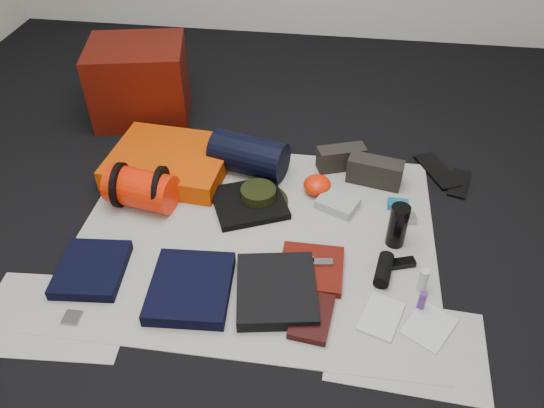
# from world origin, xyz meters

# --- Properties ---
(floor) EXTENTS (4.50, 4.50, 0.02)m
(floor) POSITION_xyz_m (0.00, 0.00, -0.01)
(floor) COLOR black
(floor) RESTS_ON ground
(newspaper_mat) EXTENTS (1.60, 1.30, 0.01)m
(newspaper_mat) POSITION_xyz_m (0.00, 0.00, 0.00)
(newspaper_mat) COLOR beige
(newspaper_mat) RESTS_ON floor
(newspaper_sheet_front_left) EXTENTS (0.61, 0.44, 0.00)m
(newspaper_sheet_front_left) POSITION_xyz_m (-0.70, -0.55, 0.00)
(newspaper_sheet_front_left) COLOR beige
(newspaper_sheet_front_left) RESTS_ON floor
(newspaper_sheet_front_right) EXTENTS (0.60, 0.43, 0.00)m
(newspaper_sheet_front_right) POSITION_xyz_m (0.65, -0.50, 0.00)
(newspaper_sheet_front_right) COLOR beige
(newspaper_sheet_front_right) RESTS_ON floor
(red_cabinet) EXTENTS (0.61, 0.54, 0.44)m
(red_cabinet) POSITION_xyz_m (-0.83, 0.94, 0.22)
(red_cabinet) COLOR #4E0E05
(red_cabinet) RESTS_ON floor
(sleeping_pad) EXTENTS (0.62, 0.52, 0.11)m
(sleeping_pad) POSITION_xyz_m (-0.52, 0.42, 0.06)
(sleeping_pad) COLOR #D34202
(sleeping_pad) RESTS_ON newspaper_mat
(stuff_sack) EXTENTS (0.35, 0.24, 0.19)m
(stuff_sack) POSITION_xyz_m (-0.57, 0.13, 0.10)
(stuff_sack) COLOR red
(stuff_sack) RESTS_ON newspaper_mat
(sack_strap_left) EXTENTS (0.02, 0.22, 0.22)m
(sack_strap_left) POSITION_xyz_m (-0.67, 0.13, 0.11)
(sack_strap_left) COLOR black
(sack_strap_left) RESTS_ON newspaper_mat
(sack_strap_right) EXTENTS (0.03, 0.22, 0.22)m
(sack_strap_right) POSITION_xyz_m (-0.47, 0.13, 0.11)
(sack_strap_right) COLOR black
(sack_strap_right) RESTS_ON newspaper_mat
(navy_duffel) EXTENTS (0.42, 0.29, 0.20)m
(navy_duffel) POSITION_xyz_m (-0.11, 0.47, 0.11)
(navy_duffel) COLOR black
(navy_duffel) RESTS_ON newspaper_mat
(boonie_brim) EXTENTS (0.29, 0.29, 0.01)m
(boonie_brim) POSITION_xyz_m (-0.02, 0.23, 0.01)
(boonie_brim) COLOR black
(boonie_brim) RESTS_ON newspaper_mat
(boonie_crown) EXTENTS (0.17, 0.17, 0.07)m
(boonie_crown) POSITION_xyz_m (-0.02, 0.23, 0.05)
(boonie_crown) COLOR black
(boonie_crown) RESTS_ON boonie_brim
(hiking_boot_left) EXTENTS (0.26, 0.17, 0.12)m
(hiking_boot_left) POSITION_xyz_m (0.36, 0.57, 0.07)
(hiking_boot_left) COLOR black
(hiking_boot_left) RESTS_ON newspaper_mat
(hiking_boot_right) EXTENTS (0.28, 0.15, 0.13)m
(hiking_boot_right) POSITION_xyz_m (0.53, 0.46, 0.07)
(hiking_boot_right) COLOR black
(hiking_boot_right) RESTS_ON newspaper_mat
(flip_flop_left) EXTENTS (0.23, 0.32, 0.02)m
(flip_flop_left) POSITION_xyz_m (0.86, 0.60, 0.01)
(flip_flop_left) COLOR black
(flip_flop_left) RESTS_ON floor
(flip_flop_right) EXTENTS (0.14, 0.25, 0.01)m
(flip_flop_right) POSITION_xyz_m (0.96, 0.51, 0.01)
(flip_flop_right) COLOR black
(flip_flop_right) RESTS_ON floor
(trousers_navy_a) EXTENTS (0.30, 0.33, 0.05)m
(trousers_navy_a) POSITION_xyz_m (-0.64, -0.32, 0.03)
(trousers_navy_a) COLOR black
(trousers_navy_a) RESTS_ON newspaper_mat
(trousers_navy_b) EXTENTS (0.34, 0.38, 0.06)m
(trousers_navy_b) POSITION_xyz_m (-0.20, -0.37, 0.03)
(trousers_navy_b) COLOR black
(trousers_navy_b) RESTS_ON newspaper_mat
(trousers_charcoal) EXTENTS (0.37, 0.41, 0.06)m
(trousers_charcoal) POSITION_xyz_m (0.14, -0.33, 0.03)
(trousers_charcoal) COLOR black
(trousers_charcoal) RESTS_ON newspaper_mat
(black_tshirt) EXTENTS (0.43, 0.41, 0.03)m
(black_tshirt) POSITION_xyz_m (-0.06, 0.20, 0.02)
(black_tshirt) COLOR black
(black_tshirt) RESTS_ON newspaper_mat
(red_shirt) EXTENTS (0.26, 0.26, 0.03)m
(red_shirt) POSITION_xyz_m (0.27, -0.19, 0.02)
(red_shirt) COLOR #581109
(red_shirt) RESTS_ON newspaper_mat
(orange_stuff_sack) EXTENTS (0.15, 0.15, 0.09)m
(orange_stuff_sack) POSITION_xyz_m (0.25, 0.34, 0.05)
(orange_stuff_sack) COLOR red
(orange_stuff_sack) RESTS_ON newspaper_mat
(first_aid_pouch) EXTENTS (0.22, 0.20, 0.05)m
(first_aid_pouch) POSITION_xyz_m (0.36, 0.25, 0.03)
(first_aid_pouch) COLOR #939B94
(first_aid_pouch) RESTS_ON newspaper_mat
(water_bottle) EXTENTS (0.10, 0.10, 0.21)m
(water_bottle) POSITION_xyz_m (0.62, 0.04, 0.11)
(water_bottle) COLOR black
(water_bottle) RESTS_ON newspaper_mat
(speaker) EXTENTS (0.09, 0.17, 0.06)m
(speaker) POSITION_xyz_m (0.57, -0.16, 0.04)
(speaker) COLOR black
(speaker) RESTS_ON newspaper_mat
(compact_camera) EXTENTS (0.10, 0.07, 0.03)m
(compact_camera) POSITION_xyz_m (0.68, 0.19, 0.02)
(compact_camera) COLOR #9F9FA3
(compact_camera) RESTS_ON newspaper_mat
(cyan_case) EXTENTS (0.10, 0.06, 0.03)m
(cyan_case) POSITION_xyz_m (0.64, 0.29, 0.02)
(cyan_case) COLOR #0D5885
(cyan_case) RESTS_ON newspaper_mat
(toiletry_purple) EXTENTS (0.03, 0.03, 0.09)m
(toiletry_purple) POSITION_xyz_m (0.71, -0.32, 0.05)
(toiletry_purple) COLOR #50277F
(toiletry_purple) RESTS_ON newspaper_mat
(toiletry_clear) EXTENTS (0.04, 0.04, 0.11)m
(toiletry_clear) POSITION_xyz_m (0.72, -0.22, 0.06)
(toiletry_clear) COLOR #B6BBB6
(toiletry_clear) RESTS_ON newspaper_mat
(paperback_book) EXTENTS (0.17, 0.24, 0.03)m
(paperback_book) POSITION_xyz_m (0.29, -0.43, 0.02)
(paperback_book) COLOR black
(paperback_book) RESTS_ON newspaper_mat
(map_booklet) EXTENTS (0.19, 0.23, 0.01)m
(map_booklet) POSITION_xyz_m (0.56, -0.38, 0.01)
(map_booklet) COLOR beige
(map_booklet) RESTS_ON newspaper_mat
(map_printout) EXTENTS (0.23, 0.25, 0.01)m
(map_printout) POSITION_xyz_m (0.74, -0.40, 0.01)
(map_printout) COLOR beige
(map_printout) RESTS_ON newspaper_mat
(sunglasses) EXTENTS (0.12, 0.08, 0.03)m
(sunglasses) POSITION_xyz_m (0.65, -0.10, 0.02)
(sunglasses) COLOR black
(sunglasses) RESTS_ON newspaper_mat
(key_cluster) EXTENTS (0.07, 0.07, 0.01)m
(key_cluster) POSITION_xyz_m (-0.63, -0.56, 0.01)
(key_cluster) COLOR #9F9FA3
(key_cluster) RESTS_ON newspaper_mat
(tape_roll) EXTENTS (0.05, 0.05, 0.04)m
(tape_roll) POSITION_xyz_m (-0.04, 0.23, 0.06)
(tape_roll) COLOR silver
(tape_roll) RESTS_ON black_tshirt
(energy_bar_a) EXTENTS (0.10, 0.05, 0.01)m
(energy_bar_a) POSITION_xyz_m (0.23, -0.17, 0.05)
(energy_bar_a) COLOR #9F9FA3
(energy_bar_a) RESTS_ON red_shirt
(energy_bar_b) EXTENTS (0.10, 0.05, 0.01)m
(energy_bar_b) POSITION_xyz_m (0.31, -0.17, 0.05)
(energy_bar_b) COLOR #9F9FA3
(energy_bar_b) RESTS_ON red_shirt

